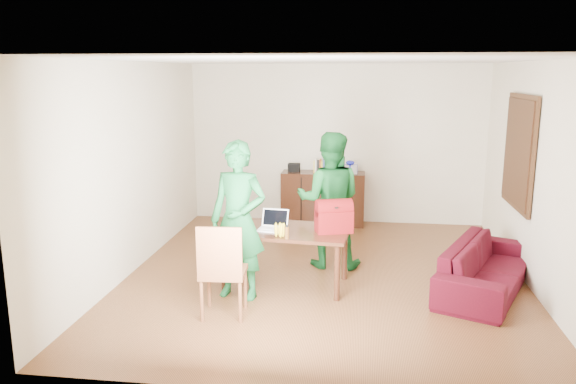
# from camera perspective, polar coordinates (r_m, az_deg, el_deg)

# --- Properties ---
(room) EXTENTS (5.20, 5.70, 2.90)m
(room) POSITION_cam_1_polar(r_m,az_deg,el_deg) (7.09, 4.01, 1.86)
(room) COLOR #412410
(room) RESTS_ON ground
(table) EXTENTS (1.59, 0.99, 0.71)m
(table) POSITION_cam_1_polar(r_m,az_deg,el_deg) (6.80, -0.22, -4.49)
(table) COLOR black
(table) RESTS_ON ground
(chair) EXTENTS (0.50, 0.48, 1.04)m
(chair) POSITION_cam_1_polar(r_m,az_deg,el_deg) (6.12, -6.55, -9.72)
(chair) COLOR brown
(chair) RESTS_ON ground
(person_near) EXTENTS (0.74, 0.56, 1.83)m
(person_near) POSITION_cam_1_polar(r_m,az_deg,el_deg) (6.41, -5.07, -2.90)
(person_near) COLOR #145D2B
(person_near) RESTS_ON ground
(person_far) EXTENTS (0.89, 0.70, 1.81)m
(person_far) POSITION_cam_1_polar(r_m,az_deg,el_deg) (7.45, 4.22, -0.82)
(person_far) COLOR #145B24
(person_far) RESTS_ON ground
(laptop) EXTENTS (0.35, 0.27, 0.23)m
(laptop) POSITION_cam_1_polar(r_m,az_deg,el_deg) (6.72, -1.64, -3.54)
(laptop) COLOR white
(laptop) RESTS_ON table
(bananas) EXTENTS (0.17, 0.11, 0.06)m
(bananas) POSITION_cam_1_polar(r_m,az_deg,el_deg) (6.46, -0.84, -4.31)
(bananas) COLOR gold
(bananas) RESTS_ON table
(bottle) EXTENTS (0.07, 0.07, 0.16)m
(bottle) POSITION_cam_1_polar(r_m,az_deg,el_deg) (6.38, -0.13, -4.08)
(bottle) COLOR #593414
(bottle) RESTS_ON table
(red_bag) EXTENTS (0.47, 0.35, 0.31)m
(red_bag) POSITION_cam_1_polar(r_m,az_deg,el_deg) (6.65, 4.68, -2.76)
(red_bag) COLOR #6A0F07
(red_bag) RESTS_ON table
(sofa) EXTENTS (1.50, 2.11, 0.57)m
(sofa) POSITION_cam_1_polar(r_m,az_deg,el_deg) (7.15, 19.52, -7.21)
(sofa) COLOR #37070A
(sofa) RESTS_ON ground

